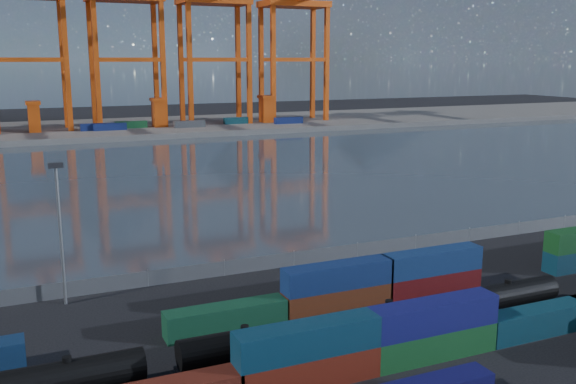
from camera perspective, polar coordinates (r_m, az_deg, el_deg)
name	(u,v)px	position (r m, az deg, el deg)	size (l,w,h in m)	color
ground	(411,348)	(65.97, 10.90, -13.48)	(700.00, 700.00, 0.00)	black
harbor_water	(164,175)	(159.98, -10.93, 1.50)	(700.00, 700.00, 0.00)	#313C46
far_quay	(102,129)	(262.35, -16.17, 5.40)	(700.00, 70.00, 2.00)	#514F4C
container_row_south	(490,374)	(58.55, 17.52, -15.16)	(139.05, 2.45, 5.22)	#3B3E3F
container_row_north	(435,275)	(79.65, 12.96, -7.22)	(142.88, 2.63, 5.61)	navy
tanker_string	(161,362)	(58.87, -11.18, -14.56)	(90.48, 2.79, 3.99)	black
waterfront_fence	(294,259)	(88.35, 0.53, -5.97)	(160.12, 0.12, 2.20)	#595B5E
yard_light_mast	(60,226)	(77.07, -19.60, -2.90)	(1.60, 0.40, 16.60)	slate
gantry_cranes	(77,12)	(253.74, -18.26, 14.93)	(202.91, 53.59, 72.57)	#C9450E
quay_containers	(77,128)	(246.49, -18.27, 5.43)	(172.58, 10.99, 2.60)	navy
straddle_carriers	(98,114)	(251.53, -16.51, 6.69)	(140.00, 7.00, 11.10)	#C9450E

